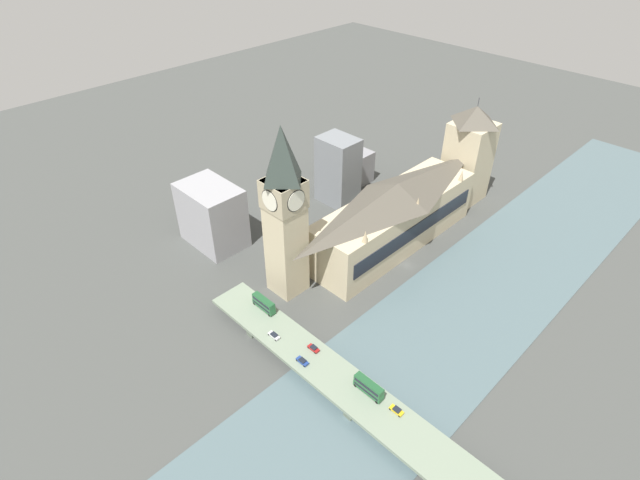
# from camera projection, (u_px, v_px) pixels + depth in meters

# --- Properties ---
(ground_plane) EXTENTS (600.00, 600.00, 0.00)m
(ground_plane) POSITION_uv_depth(u_px,v_px,m) (407.00, 266.00, 207.41)
(ground_plane) COLOR #424442
(river_water) EXTENTS (50.58, 360.00, 0.30)m
(river_water) POSITION_uv_depth(u_px,v_px,m) (474.00, 302.00, 189.48)
(river_water) COLOR #4C6066
(river_water) RESTS_ON ground_plane
(parliament_hall) EXTENTS (23.38, 84.51, 30.02)m
(parliament_hall) POSITION_uv_depth(u_px,v_px,m) (395.00, 215.00, 211.38)
(parliament_hall) COLOR #C1B28E
(parliament_hall) RESTS_ON ground_plane
(clock_tower) EXTENTS (13.10, 13.10, 68.08)m
(clock_tower) POSITION_uv_depth(u_px,v_px,m) (285.00, 211.00, 175.21)
(clock_tower) COLOR #C1B28E
(clock_tower) RESTS_ON ground_plane
(victoria_tower) EXTENTS (18.21, 18.21, 51.40)m
(victoria_tower) POSITION_uv_depth(u_px,v_px,m) (468.00, 154.00, 237.76)
(victoria_tower) COLOR #C1B28E
(victoria_tower) RESTS_ON ground_plane
(road_bridge) EXTENTS (133.16, 14.23, 4.97)m
(road_bridge) POSITION_uv_depth(u_px,v_px,m) (361.00, 399.00, 150.03)
(road_bridge) COLOR #5D6A59
(road_bridge) RESTS_ON ground_plane
(double_decker_bus_lead) EXTENTS (10.23, 2.55, 4.92)m
(double_decker_bus_lead) POSITION_uv_depth(u_px,v_px,m) (369.00, 387.00, 149.05)
(double_decker_bus_lead) COLOR #235B33
(double_decker_bus_lead) RESTS_ON road_bridge
(double_decker_bus_rear) EXTENTS (10.15, 2.53, 4.94)m
(double_decker_bus_rear) POSITION_uv_depth(u_px,v_px,m) (264.00, 303.00, 178.09)
(double_decker_bus_rear) COLOR #235B33
(double_decker_bus_rear) RESTS_ON road_bridge
(car_northbound_lead) EXTENTS (4.16, 1.83, 1.47)m
(car_northbound_lead) POSITION_uv_depth(u_px,v_px,m) (314.00, 348.00, 163.81)
(car_northbound_lead) COLOR maroon
(car_northbound_lead) RESTS_ON road_bridge
(car_northbound_mid) EXTENTS (4.28, 1.92, 1.38)m
(car_northbound_mid) POSITION_uv_depth(u_px,v_px,m) (397.00, 410.00, 144.91)
(car_northbound_mid) COLOR gold
(car_northbound_mid) RESTS_ON road_bridge
(car_northbound_tail) EXTENTS (4.36, 1.88, 1.37)m
(car_northbound_tail) POSITION_uv_depth(u_px,v_px,m) (302.00, 361.00, 159.51)
(car_northbound_tail) COLOR navy
(car_northbound_tail) RESTS_ON road_bridge
(car_southbound_lead) EXTENTS (4.53, 1.84, 1.45)m
(car_southbound_lead) POSITION_uv_depth(u_px,v_px,m) (274.00, 335.00, 168.36)
(car_southbound_lead) COLOR silver
(car_southbound_lead) RESTS_ON road_bridge
(city_block_west) EXTENTS (27.29, 18.73, 27.47)m
(city_block_west) POSITION_uv_depth(u_px,v_px,m) (212.00, 215.00, 213.16)
(city_block_west) COLOR #939399
(city_block_west) RESTS_ON ground_plane
(city_block_center) EXTENTS (23.17, 17.78, 16.82)m
(city_block_center) POSITION_uv_depth(u_px,v_px,m) (347.00, 165.00, 261.33)
(city_block_center) COLOR gray
(city_block_center) RESTS_ON ground_plane
(city_block_east) EXTENTS (18.34, 14.02, 33.41)m
(city_block_east) POSITION_uv_depth(u_px,v_px,m) (338.00, 171.00, 239.13)
(city_block_east) COLOR slate
(city_block_east) RESTS_ON ground_plane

